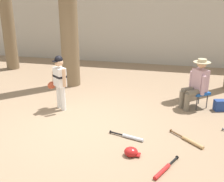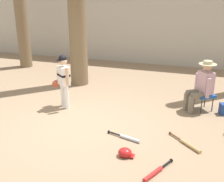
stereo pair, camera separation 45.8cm
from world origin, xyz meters
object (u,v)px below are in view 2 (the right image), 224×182
Objects in this scene: bat_red_barrel at (155,172)px; batting_helmet_red at (125,153)px; tree_near_player at (77,3)px; seated_spectator at (202,85)px; young_ballplayer at (63,78)px; folding_stool at (204,95)px; bat_wood_tan at (188,144)px; bat_aluminum_silver at (127,138)px.

batting_helmet_red is (-0.58, 0.33, 0.04)m from bat_red_barrel.
seated_spectator is (3.55, -0.97, -1.74)m from tree_near_player.
tree_near_player reaches higher than batting_helmet_red.
tree_near_player is 4.16× the size of young_ballplayer.
seated_spectator is (-0.08, -0.06, 0.28)m from folding_stool.
seated_spectator is at bearing 85.72° from bat_wood_tan.
folding_stool is 0.87× the size of bat_wood_tan.
tree_near_player is 19.03× the size of batting_helmet_red.
folding_stool is at bearing 77.43° from bat_red_barrel.
bat_aluminum_silver is (-1.25, -1.88, -0.61)m from seated_spectator.
seated_spectator reaches higher than bat_aluminum_silver.
batting_helmet_red is at bearing -78.48° from bat_aluminum_silver.
young_ballplayer is at bearing -165.18° from seated_spectator.
bat_wood_tan is at bearing -17.32° from young_ballplayer.
batting_helmet_red is at bearing -54.75° from tree_near_player.
seated_spectator is at bearing 14.82° from young_ballplayer.
folding_stool is 1.96× the size of batting_helmet_red.
batting_helmet_red is (-1.13, -2.45, -0.57)m from seated_spectator.
bat_red_barrel is 2.43× the size of batting_helmet_red.
batting_helmet_red reaches higher than bat_aluminum_silver.
bat_wood_tan and bat_aluminum_silver have the same top height.
bat_red_barrel is 0.67m from batting_helmet_red.
young_ballplayer is at bearing 150.79° from bat_aluminum_silver.
seated_spectator is 1.70× the size of bat_aluminum_silver.
bat_red_barrel is at bearing -102.57° from folding_stool.
seated_spectator is 1.87m from bat_wood_tan.
bat_aluminum_silver is at bearing -51.06° from tree_near_player.
seated_spectator is at bearing 65.21° from batting_helmet_red.
folding_stool is 0.80× the size of bat_red_barrel.
bat_wood_tan is (-0.21, -1.82, -0.33)m from folding_stool.
bat_aluminum_silver is 1.02× the size of bat_red_barrel.
folding_stool reaches higher than batting_helmet_red.
folding_stool is at bearing -14.11° from tree_near_player.
bat_wood_tan is at bearing 5.93° from bat_aluminum_silver.
bat_red_barrel is (2.58, -1.96, -0.71)m from young_ballplayer.
batting_helmet_red is (2.42, -3.42, -2.31)m from tree_near_player.
bat_aluminum_silver is 2.48× the size of batting_helmet_red.
batting_helmet_red reaches higher than bat_red_barrel.
young_ballplayer is 3.31m from bat_red_barrel.
seated_spectator is 2.90m from bat_red_barrel.
folding_stool is 1.86m from bat_wood_tan.
bat_red_barrel is (-0.63, -2.84, -0.33)m from folding_stool.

